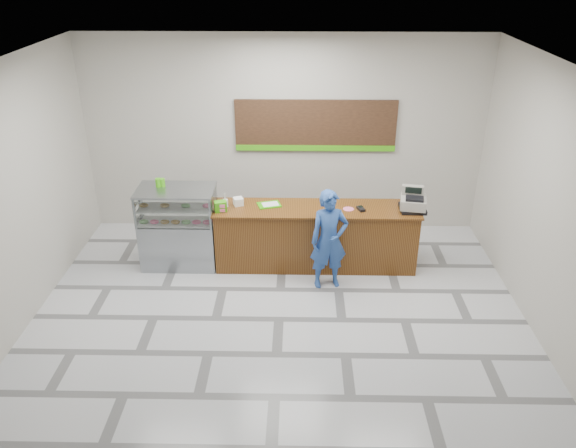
{
  "coord_description": "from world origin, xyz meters",
  "views": [
    {
      "loc": [
        0.26,
        -6.51,
        4.76
      ],
      "look_at": [
        0.11,
        0.9,
        1.06
      ],
      "focal_mm": 35.0,
      "sensor_mm": 36.0,
      "label": 1
    }
  ],
  "objects_px": {
    "sales_counter": "(316,236)",
    "customer": "(329,240)",
    "serving_tray": "(269,205)",
    "display_case": "(179,227)",
    "cash_register": "(413,202)"
  },
  "relations": [
    {
      "from": "display_case",
      "to": "serving_tray",
      "type": "relative_size",
      "value": 3.21
    },
    {
      "from": "display_case",
      "to": "customer",
      "type": "xyz_separation_m",
      "value": [
        2.4,
        -0.62,
        0.11
      ]
    },
    {
      "from": "serving_tray",
      "to": "customer",
      "type": "bearing_deg",
      "value": -53.66
    },
    {
      "from": "display_case",
      "to": "serving_tray",
      "type": "xyz_separation_m",
      "value": [
        1.47,
        0.08,
        0.36
      ]
    },
    {
      "from": "display_case",
      "to": "cash_register",
      "type": "relative_size",
      "value": 2.82
    },
    {
      "from": "sales_counter",
      "to": "display_case",
      "type": "relative_size",
      "value": 2.45
    },
    {
      "from": "sales_counter",
      "to": "cash_register",
      "type": "distance_m",
      "value": 1.64
    },
    {
      "from": "sales_counter",
      "to": "customer",
      "type": "xyz_separation_m",
      "value": [
        0.18,
        -0.62,
        0.27
      ]
    },
    {
      "from": "sales_counter",
      "to": "serving_tray",
      "type": "xyz_separation_m",
      "value": [
        -0.75,
        0.08,
        0.52
      ]
    },
    {
      "from": "display_case",
      "to": "customer",
      "type": "bearing_deg",
      "value": -14.44
    },
    {
      "from": "sales_counter",
      "to": "customer",
      "type": "bearing_deg",
      "value": -73.98
    },
    {
      "from": "customer",
      "to": "display_case",
      "type": "bearing_deg",
      "value": 153.81
    },
    {
      "from": "display_case",
      "to": "customer",
      "type": "height_order",
      "value": "customer"
    },
    {
      "from": "sales_counter",
      "to": "customer",
      "type": "height_order",
      "value": "customer"
    },
    {
      "from": "serving_tray",
      "to": "sales_counter",
      "type": "bearing_deg",
      "value": -22.98
    }
  ]
}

